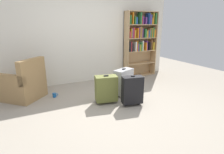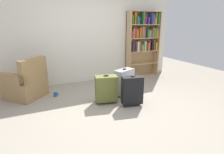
% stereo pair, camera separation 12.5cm
% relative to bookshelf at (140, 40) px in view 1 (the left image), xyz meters
% --- Properties ---
extents(ground_plane, '(9.33, 9.33, 0.00)m').
position_rel_bookshelf_xyz_m(ground_plane, '(-1.71, -1.88, -1.13)').
color(ground_plane, '#9E9384').
extents(back_wall, '(5.33, 0.10, 2.60)m').
position_rel_bookshelf_xyz_m(back_wall, '(-1.71, 0.20, 0.17)').
color(back_wall, silver).
rests_on(back_wall, ground).
extents(bookshelf, '(1.04, 0.30, 1.95)m').
position_rel_bookshelf_xyz_m(bookshelf, '(0.00, 0.00, 0.00)').
color(bookshelf, tan).
rests_on(bookshelf, ground).
extents(armchair, '(0.99, 0.99, 0.90)m').
position_rel_bookshelf_xyz_m(armchair, '(-3.33, -0.48, -0.82)').
color(armchair, '#9E7A4C').
rests_on(armchair, ground).
extents(mug, '(0.12, 0.08, 0.10)m').
position_rel_bookshelf_xyz_m(mug, '(-2.76, -0.70, -1.08)').
color(mug, '#1959A5').
rests_on(mug, ground).
extents(suitcase_olive, '(0.48, 0.34, 0.60)m').
position_rel_bookshelf_xyz_m(suitcase_olive, '(-1.83, -1.47, -0.82)').
color(suitcase_olive, brown).
rests_on(suitcase_olive, ground).
extents(suitcase_black, '(0.44, 0.26, 0.62)m').
position_rel_bookshelf_xyz_m(suitcase_black, '(-1.41, -1.82, -0.81)').
color(suitcase_black, black).
rests_on(suitcase_black, ground).
extents(suitcase_silver, '(0.53, 0.40, 0.63)m').
position_rel_bookshelf_xyz_m(suitcase_silver, '(-1.29, -1.26, -0.80)').
color(suitcase_silver, '#B7BABF').
rests_on(suitcase_silver, ground).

